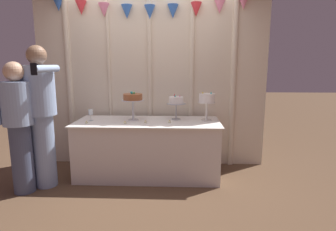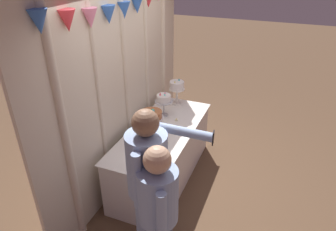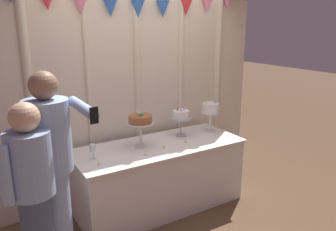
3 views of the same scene
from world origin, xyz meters
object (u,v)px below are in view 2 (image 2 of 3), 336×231
Objects in this scene: guest_man_pink_jacket at (158,216)px; tealight_far_right at (176,120)px; tealight_near_right at (171,132)px; tealight_near_left at (167,143)px; wine_glass at (135,155)px; cake_table at (162,154)px; cake_display_rightmost at (177,87)px; tealight_far_left at (149,167)px; cake_display_center at (164,99)px; guest_girl_blue_dress at (149,187)px; cake_display_leftmost at (151,116)px.

tealight_far_right is at bearing 15.41° from guest_man_pink_jacket.
tealight_near_left is at bearing -169.16° from tealight_near_right.
cake_table is at bearing 0.23° from wine_glass.
cake_display_rightmost is at bearing 6.55° from cake_table.
tealight_near_left is (0.52, -0.00, 0.00)m from tealight_far_left.
guest_man_pink_jacket is (-1.48, -0.58, 0.48)m from cake_table.
tealight_near_right is 0.32m from tealight_far_right.
guest_girl_blue_dress is at bearing -162.13° from cake_display_center.
tealight_far_left is (-0.59, -0.23, -0.30)m from cake_display_leftmost.
guest_girl_blue_dress reaches higher than cake_display_leftmost.
tealight_near_left reaches higher than cake_table.
cake_display_center is 0.78m from tealight_near_left.
guest_man_pink_jacket is (-1.20, -0.40, 0.07)m from tealight_near_left.
cake_display_leftmost is at bearing 23.06° from guest_girl_blue_dress.
guest_girl_blue_dress is at bearing -162.52° from cake_table.
cake_display_leftmost is 0.61m from tealight_far_right.
cake_table is 0.52m from tealight_near_left.
cake_display_leftmost is at bearing 5.69° from wine_glass.
guest_man_pink_jacket reaches higher than tealight_near_left.
guest_man_pink_jacket reaches higher than cake_display_leftmost.
cake_table is 0.52m from tealight_far_right.
cake_display_center is (0.60, 0.08, -0.05)m from cake_display_leftmost.
cake_display_center is at bearing 21.05° from guest_man_pink_jacket.
cake_display_rightmost reaches higher than tealight_near_right.
tealight_near_left is (-0.07, -0.23, -0.30)m from cake_display_leftmost.
tealight_near_left is 1.27m from guest_man_pink_jacket.
guest_girl_blue_dress is at bearing -156.94° from cake_display_leftmost.
tealight_near_left is at bearing -165.98° from cake_display_rightmost.
guest_girl_blue_dress reaches higher than tealight_far_right.
cake_display_rightmost is 0.26× the size of guest_man_pink_jacket.
tealight_far_left is at bearing -167.47° from cake_table.
tealight_far_right is at bearing 11.13° from guest_girl_blue_dress.
cake_table is at bearing -160.85° from cake_display_center.
tealight_near_left is 0.02× the size of guest_girl_blue_dress.
tealight_far_left reaches higher than cake_table.
tealight_far_left is at bearing -91.68° from wine_glass.
tealight_far_left is at bearing -170.47° from cake_display_rightmost.
tealight_near_left is 0.27m from tealight_near_right.
cake_display_rightmost is at bearing 9.53° from tealight_far_left.
tealight_far_right is (0.51, -0.15, -0.30)m from cake_display_leftmost.
wine_glass is at bearing -176.54° from cake_display_rightmost.
cake_display_center is 2.01m from guest_man_pink_jacket.
guest_girl_blue_dress is at bearing -167.76° from tealight_near_right.
cake_table is 0.77m from cake_display_center.
cake_display_leftmost is at bearing 26.66° from guest_man_pink_jacket.
tealight_near_left reaches higher than tealight_far_left.
cake_display_center is at bearing 69.60° from tealight_far_right.
cake_display_center is at bearing 174.31° from cake_display_rightmost.
cake_display_leftmost reaches higher than tealight_far_left.
cake_display_rightmost is 10.40× the size of tealight_far_left.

